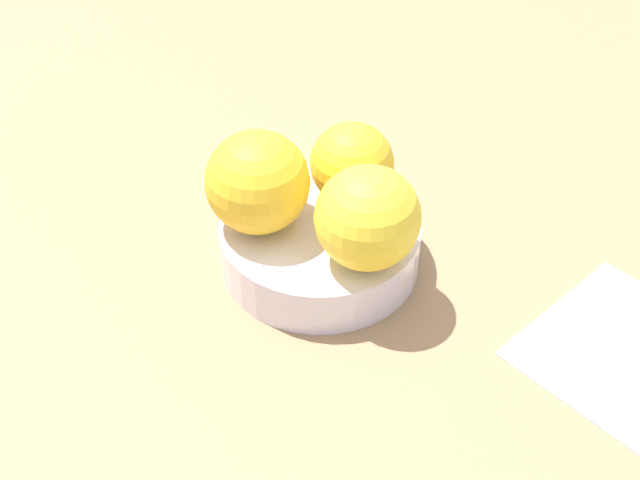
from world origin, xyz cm
name	(u,v)px	position (x,y,z in cm)	size (l,w,h in cm)	color
ground_plane	(320,272)	(0.00, 0.00, -1.00)	(110.00, 110.00, 2.00)	#997551
fruit_bowl	(320,245)	(0.00, 0.00, 1.74)	(14.46, 14.46, 3.67)	silver
orange_in_bowl_0	(352,164)	(3.62, -1.40, 6.70)	(6.07, 6.07, 6.07)	yellow
orange_in_bowl_1	(257,182)	(-0.80, 4.23, 7.33)	(7.33, 7.33, 7.33)	yellow
orange_in_bowl_2	(368,218)	(-2.46, -3.88, 7.25)	(7.17, 7.17, 7.17)	yellow
folded_napkin	(631,356)	(-3.69, -22.34, 0.15)	(12.76, 12.76, 0.30)	white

